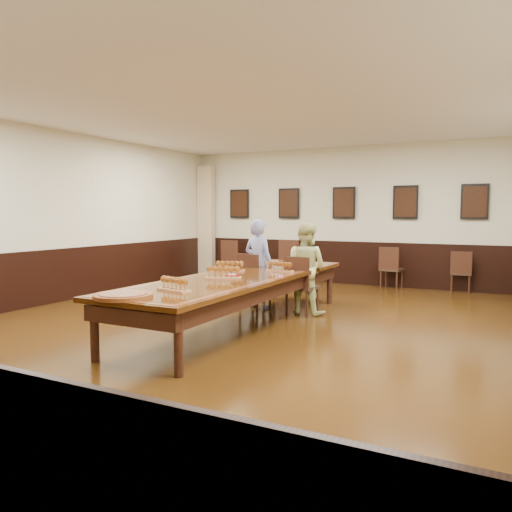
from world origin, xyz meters
The scene contains 23 objects.
floor centered at (0.00, 0.00, -0.01)m, with size 8.00×10.00×0.02m, color black.
ceiling centered at (0.00, 0.00, 3.21)m, with size 8.00×10.00×0.02m, color white.
wall_back centered at (0.00, 5.01, 1.60)m, with size 8.00×0.02×3.20m, color beige.
wall_left centered at (-4.01, 0.00, 1.60)m, with size 0.02×10.00×3.20m, color beige.
chair_man centered at (-0.39, 1.21, 0.49)m, with size 0.46×0.50×0.98m, color #302015, non-canonical shape.
chair_woman centered at (0.50, 1.18, 0.48)m, with size 0.45×0.49×0.97m, color #302015, non-canonical shape.
spare_chair_a centered at (-2.79, 4.57, 0.49)m, with size 0.46×0.50×0.98m, color #302015, non-canonical shape.
spare_chair_b centered at (-1.18, 4.58, 0.52)m, with size 0.48×0.53×1.03m, color #302015, non-canonical shape.
spare_chair_c centered at (1.20, 4.65, 0.46)m, with size 0.43×0.47×0.93m, color #302015, non-canonical shape.
spare_chair_d centered at (2.59, 4.81, 0.44)m, with size 0.41×0.45×0.88m, color #302015, non-canonical shape.
person_man centered at (-0.37, 1.32, 0.78)m, with size 0.57×0.37×1.56m, color #4452AB.
person_woman centered at (0.51, 1.29, 0.76)m, with size 0.75×0.59×1.52m, color #D2D987.
pink_phone centered at (0.60, 0.11, 0.76)m, with size 0.07×0.14×0.01m, color #D6477F.
curtain centered at (-3.75, 4.82, 1.45)m, with size 0.45×0.18×2.90m, color #C9B18A.
wainscoting centered at (0.00, 0.00, 0.50)m, with size 8.00×10.00×1.00m.
conference_table centered at (0.00, 0.00, 0.61)m, with size 1.40×5.00×0.76m.
posters centered at (0.00, 4.94, 1.90)m, with size 6.14×0.04×0.74m.
flight_a centered at (-0.38, 0.33, 0.83)m, with size 0.48×0.31×0.17m.
flight_b centered at (0.33, 0.68, 0.83)m, with size 0.45×0.17×0.16m.
flight_c centered at (-0.02, -0.45, 0.84)m, with size 0.52×0.32×0.19m.
flight_d centered at (0.04, -1.67, 0.83)m, with size 0.49×0.25×0.18m.
red_plate_grp centered at (-0.09, -0.09, 0.76)m, with size 0.20×0.20×0.03m.
carved_platter centered at (-0.19, -2.27, 0.77)m, with size 0.66×0.66×0.05m.
Camera 1 is at (3.58, -6.36, 1.68)m, focal length 35.00 mm.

